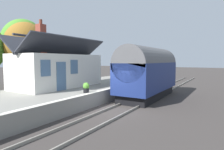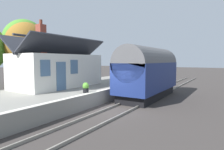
# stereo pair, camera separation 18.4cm
# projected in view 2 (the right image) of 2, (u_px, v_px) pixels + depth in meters

# --- Properties ---
(ground_plane) EXTENTS (160.00, 160.00, 0.00)m
(ground_plane) POSITION_uv_depth(u_px,v_px,m) (107.00, 109.00, 12.80)
(ground_plane) COLOR #383330
(platform) EXTENTS (32.00, 6.66, 0.99)m
(platform) POSITION_uv_depth(u_px,v_px,m) (60.00, 95.00, 15.04)
(platform) COLOR gray
(platform) RESTS_ON ground
(platform_edge_coping) EXTENTS (32.00, 0.36, 0.02)m
(platform_edge_coping) POSITION_uv_depth(u_px,v_px,m) (93.00, 92.00, 13.35)
(platform_edge_coping) COLOR beige
(platform_edge_coping) RESTS_ON platform
(rail_near) EXTENTS (52.00, 0.08, 0.14)m
(rail_near) POSITION_uv_depth(u_px,v_px,m) (129.00, 111.00, 11.95)
(rail_near) COLOR gray
(rail_near) RESTS_ON ground
(rail_far) EXTENTS (52.00, 0.08, 0.14)m
(rail_far) POSITION_uv_depth(u_px,v_px,m) (109.00, 108.00, 12.70)
(rail_far) COLOR gray
(rail_far) RESTS_ON ground
(train) EXTENTS (8.23, 2.73, 4.32)m
(train) POSITION_uv_depth(u_px,v_px,m) (149.00, 72.00, 16.49)
(train) COLOR black
(train) RESTS_ON ground
(station_building) EXTENTS (7.93, 3.74, 5.28)m
(station_building) POSITION_uv_depth(u_px,v_px,m) (59.00, 69.00, 16.33)
(station_building) COLOR silver
(station_building) RESTS_ON platform
(bench_platform_end) EXTENTS (1.41, 0.47, 0.88)m
(bench_platform_end) POSITION_uv_depth(u_px,v_px,m) (131.00, 74.00, 23.62)
(bench_platform_end) COLOR brown
(bench_platform_end) RESTS_ON platform
(planter_by_door) EXTENTS (0.43, 0.43, 0.71)m
(planter_by_door) POSITION_uv_depth(u_px,v_px,m) (86.00, 88.00, 13.21)
(planter_by_door) COLOR black
(planter_by_door) RESTS_ON platform
(planter_edge_near) EXTENTS (0.42, 0.42, 0.70)m
(planter_edge_near) POSITION_uv_depth(u_px,v_px,m) (141.00, 77.00, 21.42)
(planter_edge_near) COLOR teal
(planter_edge_near) RESTS_ON platform
(planter_edge_far) EXTENTS (0.86, 0.32, 0.59)m
(planter_edge_far) POSITION_uv_depth(u_px,v_px,m) (86.00, 77.00, 21.70)
(planter_edge_far) COLOR #9E5138
(planter_edge_far) RESTS_ON platform
(lamp_post_platform) EXTENTS (0.32, 0.50, 3.51)m
(lamp_post_platform) POSITION_uv_depth(u_px,v_px,m) (138.00, 58.00, 20.82)
(lamp_post_platform) COLOR black
(lamp_post_platform) RESTS_ON platform
(tree_mid_background) EXTENTS (3.59, 3.94, 5.83)m
(tree_mid_background) POSITION_uv_depth(u_px,v_px,m) (61.00, 56.00, 30.77)
(tree_mid_background) COLOR #4C3828
(tree_mid_background) RESTS_ON ground
(tree_far_left) EXTENTS (5.11, 4.93, 8.12)m
(tree_far_left) POSITION_uv_depth(u_px,v_px,m) (25.00, 42.00, 23.48)
(tree_far_left) COLOR #4C3828
(tree_far_left) RESTS_ON ground
(tree_distant) EXTENTS (3.92, 4.05, 6.84)m
(tree_distant) POSITION_uv_depth(u_px,v_px,m) (27.00, 45.00, 18.71)
(tree_distant) COLOR #4C3828
(tree_distant) RESTS_ON ground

